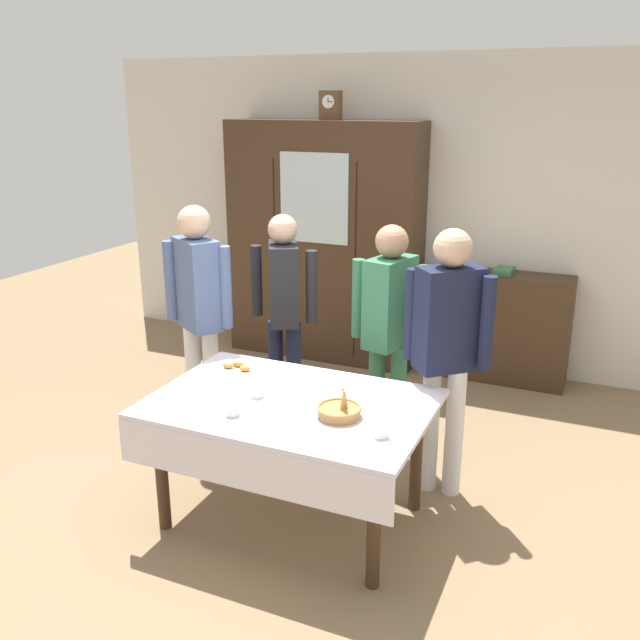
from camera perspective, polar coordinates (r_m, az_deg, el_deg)
ground_plane at (r=4.31m, az=-1.10°, el=-14.68°), size 12.00×12.00×0.00m
back_wall at (r=6.22m, az=9.19°, el=8.68°), size 6.40×0.10×2.70m
dining_table at (r=3.81m, az=-2.64°, el=-8.34°), size 1.53×1.03×0.74m
wall_cabinet at (r=6.28m, az=0.35°, el=6.46°), size 1.77×0.46×2.15m
mantel_clock at (r=6.13m, az=0.89°, el=17.43°), size 0.18×0.11×0.24m
bookshelf_low at (r=6.05m, az=14.69°, el=-0.55°), size 1.15×0.35×0.94m
book_stack at (r=5.92m, az=15.06°, el=3.98°), size 0.16×0.20×0.05m
tea_cup_near_left at (r=3.63m, az=-7.31°, el=-7.59°), size 0.13×0.13×0.06m
tea_cup_mid_left at (r=3.83m, az=-5.28°, el=-6.12°), size 0.13×0.13×0.06m
tea_cup_near_right at (r=3.40m, az=5.07°, el=-9.40°), size 0.13×0.13×0.06m
bread_basket at (r=3.60m, az=1.61°, el=-7.56°), size 0.24×0.24×0.16m
pastry_plate at (r=4.21m, az=-6.99°, el=-4.10°), size 0.28×0.28×0.05m
spoon_mid_right at (r=4.13m, az=-2.18°, el=-4.57°), size 0.12×0.02×0.01m
spoon_mid_left at (r=3.78m, az=-12.44°, el=-7.28°), size 0.12×0.02×0.01m
person_by_cabinet at (r=4.74m, az=-10.07°, el=1.60°), size 0.52×0.36×1.66m
person_behind_table_left at (r=4.04m, az=10.55°, el=-1.50°), size 0.52×0.39×1.64m
person_beside_shelf at (r=4.95m, az=-3.03°, el=1.70°), size 0.52×0.41×1.56m
person_near_right_end at (r=4.48m, az=5.78°, el=0.03°), size 0.52×0.40×1.58m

